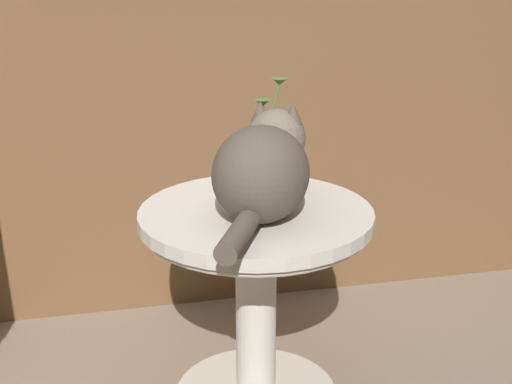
# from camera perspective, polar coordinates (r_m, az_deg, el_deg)

# --- Properties ---
(wicker_side_table) EXTENTS (0.62, 0.62, 0.58)m
(wicker_side_table) POSITION_cam_1_polar(r_m,az_deg,el_deg) (1.99, 0.00, -6.16)
(wicker_side_table) COLOR silver
(wicker_side_table) RESTS_ON ground_plane
(cat) EXTENTS (0.34, 0.56, 0.26)m
(cat) POSITION_cam_1_polar(r_m,az_deg,el_deg) (1.85, 0.58, 1.89)
(cat) COLOR brown
(cat) RESTS_ON wicker_side_table
(pewter_vase_with_ivy) EXTENTS (0.12, 0.12, 0.31)m
(pewter_vase_with_ivy) POSITION_cam_1_polar(r_m,az_deg,el_deg) (2.05, 0.90, 2.53)
(pewter_vase_with_ivy) COLOR #99999E
(pewter_vase_with_ivy) RESTS_ON wicker_side_table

